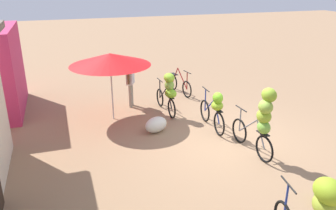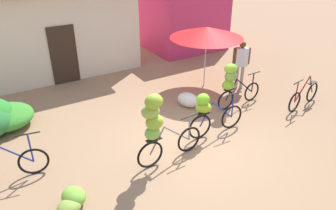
# 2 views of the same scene
# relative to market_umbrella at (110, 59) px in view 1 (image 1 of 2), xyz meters

# --- Properties ---
(ground_plane) EXTENTS (60.00, 60.00, 0.00)m
(ground_plane) POSITION_rel_market_umbrella_xyz_m (-2.42, -2.67, -1.87)
(ground_plane) COLOR #9B7756
(market_umbrella) EXTENTS (2.39, 2.39, 2.05)m
(market_umbrella) POSITION_rel_market_umbrella_xyz_m (0.00, 0.00, 0.00)
(market_umbrella) COLOR beige
(market_umbrella) RESTS_ON ground
(bicycle_near_pile) EXTENTS (1.73, 0.44, 1.80)m
(bicycle_near_pile) POSITION_rel_market_umbrella_xyz_m (-3.51, -2.92, -0.82)
(bicycle_near_pile) COLOR black
(bicycle_near_pile) RESTS_ON ground
(bicycle_center_loaded) EXTENTS (1.69, 0.44, 1.22)m
(bicycle_center_loaded) POSITION_rel_market_umbrella_xyz_m (-1.80, -2.55, -1.18)
(bicycle_center_loaded) COLOR black
(bicycle_center_loaded) RESTS_ON ground
(bicycle_by_shop) EXTENTS (1.70, 0.45, 1.41)m
(bicycle_by_shop) POSITION_rel_market_umbrella_xyz_m (-0.29, -1.70, -1.04)
(bicycle_by_shop) COLOR black
(bicycle_by_shop) RESTS_ON ground
(bicycle_rightmost) EXTENTS (1.65, 0.34, 0.97)m
(bicycle_rightmost) POSITION_rel_market_umbrella_xyz_m (1.63, -2.78, -1.52)
(bicycle_rightmost) COLOR black
(bicycle_rightmost) RESTS_ON ground
(banana_pile_on_ground) EXTENTS (0.71, 0.77, 0.35)m
(banana_pile_on_ground) POSITION_rel_market_umbrella_xyz_m (-5.57, -3.23, -1.71)
(banana_pile_on_ground) COLOR #83A33D
(banana_pile_on_ground) RESTS_ON ground
(produce_sack) EXTENTS (0.69, 0.82, 0.44)m
(produce_sack) POSITION_rel_market_umbrella_xyz_m (-1.34, -0.98, -1.65)
(produce_sack) COLOR silver
(produce_sack) RESTS_ON ground
(person_vendor) EXTENTS (0.53, 0.35, 1.63)m
(person_vendor) POSITION_rel_market_umbrella_xyz_m (0.89, -0.76, -0.87)
(person_vendor) COLOR gray
(person_vendor) RESTS_ON ground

